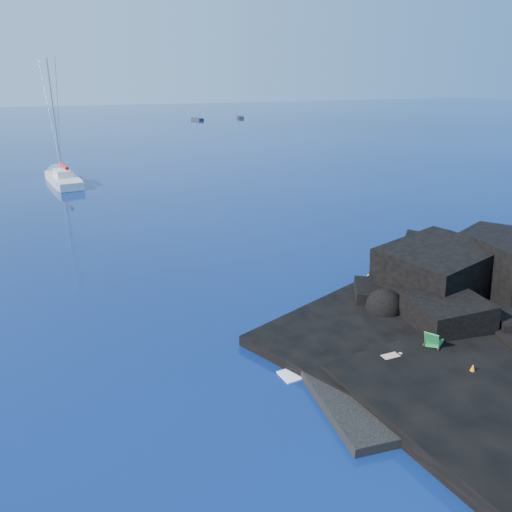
{
  "coord_description": "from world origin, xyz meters",
  "views": [
    {
      "loc": [
        -7.49,
        -12.12,
        11.01
      ],
      "look_at": [
        2.02,
        10.8,
        2.0
      ],
      "focal_mm": 35.0,
      "sensor_mm": 36.0,
      "label": 1
    }
  ],
  "objects_px": {
    "deck_chair": "(437,335)",
    "distant_boat_b": "(240,118)",
    "marker_cone": "(472,371)",
    "sunbather": "(390,358)",
    "distant_boat_a": "(197,120)",
    "sailboat": "(64,184)"
  },
  "relations": [
    {
      "from": "deck_chair",
      "to": "distant_boat_b",
      "type": "height_order",
      "value": "deck_chair"
    },
    {
      "from": "marker_cone",
      "to": "sunbather",
      "type": "bearing_deg",
      "value": 136.76
    },
    {
      "from": "marker_cone",
      "to": "deck_chair",
      "type": "bearing_deg",
      "value": 82.59
    },
    {
      "from": "distant_boat_b",
      "to": "distant_boat_a",
      "type": "bearing_deg",
      "value": -161.16
    },
    {
      "from": "sailboat",
      "to": "deck_chair",
      "type": "relative_size",
      "value": 7.9
    },
    {
      "from": "sailboat",
      "to": "marker_cone",
      "type": "xyz_separation_m",
      "value": [
        12.39,
        -45.54,
        0.63
      ]
    },
    {
      "from": "sailboat",
      "to": "sunbather",
      "type": "height_order",
      "value": "sailboat"
    },
    {
      "from": "sunbather",
      "to": "distant_boat_a",
      "type": "relative_size",
      "value": 0.44
    },
    {
      "from": "deck_chair",
      "to": "distant_boat_a",
      "type": "distance_m",
      "value": 118.13
    },
    {
      "from": "deck_chair",
      "to": "distant_boat_a",
      "type": "bearing_deg",
      "value": 46.28
    },
    {
      "from": "deck_chair",
      "to": "distant_boat_a",
      "type": "xyz_separation_m",
      "value": [
        23.38,
        115.78,
        -0.9
      ]
    },
    {
      "from": "sailboat",
      "to": "distant_boat_b",
      "type": "xyz_separation_m",
      "value": [
        48.61,
        74.1,
        0.0
      ]
    },
    {
      "from": "sailboat",
      "to": "marker_cone",
      "type": "distance_m",
      "value": 47.2
    },
    {
      "from": "sailboat",
      "to": "marker_cone",
      "type": "height_order",
      "value": "sailboat"
    },
    {
      "from": "sunbather",
      "to": "distant_boat_b",
      "type": "height_order",
      "value": "sunbather"
    },
    {
      "from": "sailboat",
      "to": "distant_boat_b",
      "type": "bearing_deg",
      "value": 49.03
    },
    {
      "from": "deck_chair",
      "to": "sunbather",
      "type": "bearing_deg",
      "value": 153.37
    },
    {
      "from": "sunbather",
      "to": "marker_cone",
      "type": "relative_size",
      "value": 3.52
    },
    {
      "from": "deck_chair",
      "to": "distant_boat_a",
      "type": "relative_size",
      "value": 0.36
    },
    {
      "from": "deck_chair",
      "to": "distant_boat_a",
      "type": "height_order",
      "value": "deck_chair"
    },
    {
      "from": "sailboat",
      "to": "sunbather",
      "type": "relative_size",
      "value": 6.51
    },
    {
      "from": "deck_chair",
      "to": "sunbather",
      "type": "distance_m",
      "value": 2.51
    }
  ]
}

